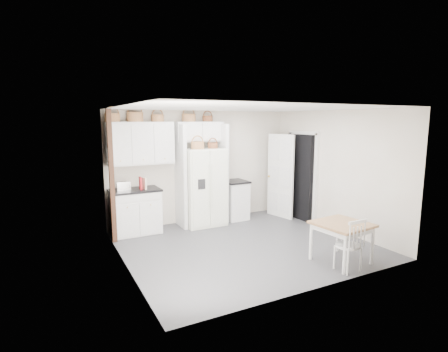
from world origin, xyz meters
TOP-DOWN VIEW (x-y plane):
  - floor at (0.00, 0.00)m, footprint 4.50×4.50m
  - ceiling at (0.00, 0.00)m, footprint 4.50×4.50m
  - wall_back at (0.00, 2.00)m, footprint 4.50×0.00m
  - wall_left at (-2.25, 0.00)m, footprint 0.00×4.00m
  - wall_right at (2.25, 0.00)m, footprint 0.00×4.00m
  - refrigerator at (-0.15, 1.63)m, footprint 0.91×0.73m
  - base_cab_left at (-1.69, 1.70)m, footprint 0.98×0.62m
  - base_cab_right at (0.72, 1.70)m, footprint 0.51×0.62m
  - dining_table at (1.02, -1.45)m, footprint 0.89×0.89m
  - windsor_chair at (0.86, -1.75)m, footprint 0.41×0.37m
  - counter_left at (-1.69, 1.70)m, footprint 1.03×0.66m
  - counter_right at (0.72, 1.70)m, footprint 0.55×0.66m
  - toaster at (-1.92, 1.66)m, footprint 0.27×0.16m
  - cookbook_red at (-1.58, 1.62)m, footprint 0.05×0.17m
  - cookbook_cream at (-1.50, 1.62)m, footprint 0.06×0.16m
  - basket_upper_a at (-2.05, 1.83)m, footprint 0.30×0.30m
  - basket_upper_b at (-1.59, 1.83)m, footprint 0.34×0.34m
  - basket_upper_c at (-1.11, 1.83)m, footprint 0.27×0.27m
  - basket_bridge_a at (-0.40, 1.83)m, footprint 0.31×0.31m
  - basket_bridge_b at (0.07, 1.83)m, footprint 0.24×0.24m
  - basket_fridge_a at (-0.32, 1.53)m, footprint 0.29×0.29m
  - basket_fridge_b at (0.05, 1.53)m, footprint 0.23×0.23m
  - upper_cabinet at (-1.50, 1.83)m, footprint 1.40×0.34m
  - bridge_cabinet at (-0.15, 1.83)m, footprint 1.12×0.34m
  - fridge_panel_left at (-0.66, 1.70)m, footprint 0.08×0.60m
  - fridge_panel_right at (0.36, 1.70)m, footprint 0.08×0.60m
  - trim_post at (-2.20, 1.35)m, footprint 0.09×0.09m
  - doorway_void at (2.16, 1.00)m, footprint 0.18×0.85m
  - door_slab at (1.80, 1.33)m, footprint 0.21×0.79m

SIDE VIEW (x-z plane):
  - floor at x=0.00m, z-range 0.00..0.00m
  - dining_table at x=1.02m, z-range 0.00..0.68m
  - windsor_chair at x=0.86m, z-range 0.00..0.83m
  - base_cab_right at x=0.72m, z-range 0.00..0.90m
  - base_cab_left at x=-1.69m, z-range 0.00..0.91m
  - refrigerator at x=-0.15m, z-range 0.00..1.76m
  - counter_right at x=0.72m, z-range 0.90..0.94m
  - counter_left at x=-1.69m, z-range 0.91..0.95m
  - doorway_void at x=2.16m, z-range 0.00..2.05m
  - door_slab at x=1.80m, z-range 0.00..2.05m
  - toaster at x=-1.92m, z-range 0.95..1.14m
  - cookbook_cream at x=-1.50m, z-range 0.95..1.19m
  - cookbook_red at x=-1.58m, z-range 0.95..1.21m
  - fridge_panel_left at x=-0.66m, z-range 0.00..2.30m
  - fridge_panel_right at x=0.36m, z-range 0.00..2.30m
  - wall_back at x=0.00m, z-range -0.95..3.55m
  - wall_left at x=-2.25m, z-range -0.70..3.30m
  - wall_right at x=2.25m, z-range -0.70..3.30m
  - trim_post at x=-2.20m, z-range 0.00..2.60m
  - basket_fridge_b at x=0.05m, z-range 1.76..1.89m
  - basket_fridge_a at x=-0.32m, z-range 1.76..1.92m
  - upper_cabinet at x=-1.50m, z-range 1.45..2.35m
  - bridge_cabinet at x=-0.15m, z-range 1.90..2.35m
  - basket_bridge_b at x=0.07m, z-range 2.35..2.49m
  - basket_upper_c at x=-1.11m, z-range 2.35..2.50m
  - basket_upper_a at x=-2.05m, z-range 2.35..2.52m
  - basket_bridge_a at x=-0.40m, z-range 2.35..2.52m
  - basket_upper_b at x=-1.59m, z-range 2.35..2.55m
  - ceiling at x=0.00m, z-range 2.60..2.60m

